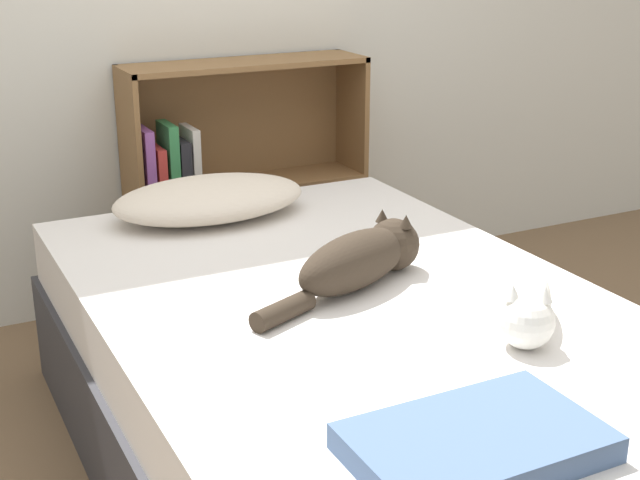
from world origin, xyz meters
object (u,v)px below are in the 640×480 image
bookshelf (234,178)px  pillow (210,199)px  cat_light (523,299)px  bed (345,388)px  cat_dark (362,258)px

bookshelf → pillow: bearing=-118.3°
cat_light → bookshelf: 1.64m
bed → cat_light: bearing=-49.6°
cat_dark → bed: bearing=-171.1°
bed → cat_dark: cat_dark is taller
bed → bookshelf: bearing=80.9°
pillow → cat_dark: cat_dark is taller
bed → pillow: bearing=96.8°
cat_light → bookshelf: (-0.08, 1.63, -0.11)m
pillow → cat_dark: size_ratio=1.09×
cat_dark → bookshelf: bearing=60.6°
pillow → cat_dark: bearing=-77.3°
bed → cat_light: size_ratio=4.12×
pillow → cat_dark: (0.16, -0.70, 0.01)m
bed → bookshelf: (0.21, 1.30, 0.22)m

